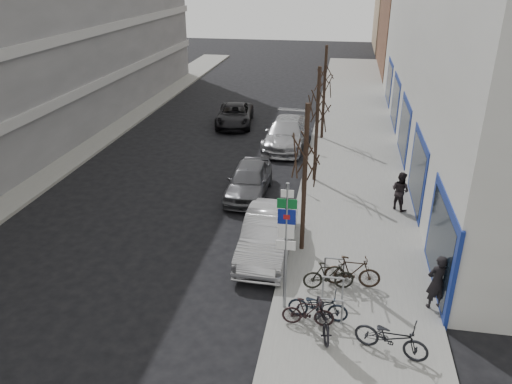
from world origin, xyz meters
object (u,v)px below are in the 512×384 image
at_px(tree_mid, 318,98).
at_px(tree_far, 325,71).
at_px(bike_mid_curb, 318,303).
at_px(bike_far_curb, 392,335).
at_px(meter_mid, 302,176).
at_px(parked_car_mid, 249,180).
at_px(highway_sign_pole, 286,240).
at_px(pedestrian_far, 400,191).
at_px(tree_near, 306,145).
at_px(parked_car_back, 287,133).
at_px(bike_rack, 333,286).
at_px(bike_far_inner, 352,271).
at_px(bike_mid_inner, 329,275).
at_px(lane_car, 235,115).
at_px(parked_car_front, 268,235).
at_px(pedestrian_near, 437,282).
at_px(meter_front, 288,235).
at_px(bike_near_left, 323,313).
at_px(meter_back, 311,138).
at_px(bike_near_right, 308,312).

height_order(tree_mid, tree_far, same).
relative_size(bike_mid_curb, bike_far_curb, 0.89).
xyz_separation_m(meter_mid, parked_car_mid, (-2.35, -0.48, -0.18)).
relative_size(highway_sign_pole, meter_mid, 3.31).
distance_m(parked_car_mid, pedestrian_far, 6.54).
height_order(tree_near, parked_car_back, tree_near).
bearing_deg(bike_far_curb, tree_near, 46.73).
xyz_separation_m(bike_rack, tree_far, (-1.20, 15.90, 3.44)).
bearing_deg(bike_far_inner, bike_mid_inner, 110.97).
bearing_deg(bike_mid_inner, tree_near, 13.34).
relative_size(bike_rack, lane_car, 0.47).
bearing_deg(tree_near, parked_car_back, 99.58).
distance_m(tree_near, parked_car_front, 3.56).
bearing_deg(parked_car_back, pedestrian_near, -64.30).
bearing_deg(meter_front, bike_near_left, -69.55).
bearing_deg(tree_near, tree_far, 90.00).
bearing_deg(tree_far, tree_near, -90.00).
distance_m(tree_near, bike_far_curb, 6.60).
xyz_separation_m(tree_far, lane_car, (-5.76, 2.13, -3.44)).
distance_m(meter_back, bike_mid_inner, 12.92).
xyz_separation_m(bike_mid_curb, pedestrian_near, (3.39, 1.14, 0.36)).
relative_size(meter_back, bike_near_right, 0.85).
height_order(bike_near_right, pedestrian_far, pedestrian_far).
bearing_deg(parked_car_back, bike_near_right, -78.65).
bearing_deg(highway_sign_pole, pedestrian_near, 10.12).
bearing_deg(tree_mid, bike_far_inner, -78.26).
xyz_separation_m(tree_far, bike_far_inner, (1.78, -15.05, -3.41)).
xyz_separation_m(tree_near, bike_near_right, (0.55, -4.21, -3.50)).
bearing_deg(lane_car, bike_far_inner, -72.99).
relative_size(bike_rack, bike_mid_curb, 1.30).
height_order(tree_far, pedestrian_near, tree_far).
xyz_separation_m(meter_back, pedestrian_near, (4.65, -13.23, 0.12)).
relative_size(meter_front, meter_back, 1.00).
distance_m(meter_back, bike_near_right, 14.75).
bearing_deg(pedestrian_near, parked_car_mid, -62.69).
bearing_deg(highway_sign_pole, bike_mid_inner, 43.54).
bearing_deg(pedestrian_far, bike_rack, 112.01).
height_order(parked_car_front, parked_car_mid, parked_car_front).
relative_size(bike_far_curb, parked_car_back, 0.35).
bearing_deg(bike_near_left, bike_mid_curb, 96.96).
height_order(tree_far, lane_car, tree_far).
bearing_deg(meter_front, bike_mid_curb, -69.44).
bearing_deg(bike_near_left, bike_near_right, 149.65).
xyz_separation_m(parked_car_mid, lane_car, (-2.96, 10.61, -0.08)).
xyz_separation_m(tree_far, bike_far_curb, (2.78, -17.95, -3.36)).
xyz_separation_m(bike_near_left, parked_car_mid, (-3.78, 8.87, 0.02)).
bearing_deg(parked_car_mid, parked_car_front, -72.21).
relative_size(bike_near_right, bike_mid_curb, 0.86).
relative_size(meter_mid, bike_near_left, 0.68).
relative_size(meter_back, bike_far_curb, 0.65).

